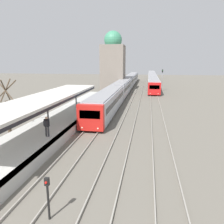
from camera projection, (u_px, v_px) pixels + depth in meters
platform_canopy at (47, 98)px, 20.34m from camera, size 4.00×20.75×2.83m
person_on_platform at (47, 125)px, 17.65m from camera, size 0.40×0.40×1.66m
train_near at (126, 84)px, 53.20m from camera, size 2.64×67.23×2.96m
train_far at (152, 78)px, 73.57m from camera, size 2.63×61.63×2.89m
signal_post_near at (48, 194)px, 9.42m from camera, size 0.20×0.21×2.03m
signal_mast_far at (162, 78)px, 51.83m from camera, size 0.28×0.29×5.10m
distant_domed_building at (113, 63)px, 51.96m from camera, size 5.41×5.41×13.90m
bare_tree_background at (7, 108)px, 20.98m from camera, size 2.42×1.52×5.27m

